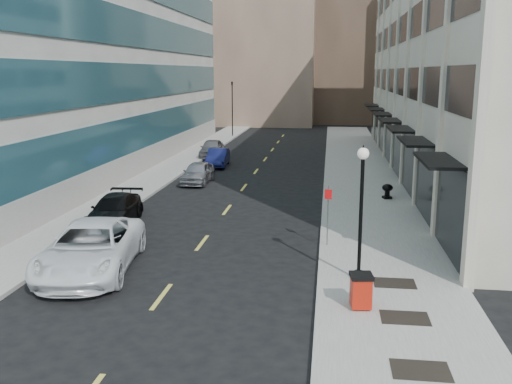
% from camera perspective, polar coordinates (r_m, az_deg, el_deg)
% --- Properties ---
extents(ground, '(160.00, 160.00, 0.00)m').
position_cam_1_polar(ground, '(17.33, -11.37, -12.72)').
color(ground, black).
rests_on(ground, ground).
extents(sidewalk_right, '(5.00, 80.00, 0.15)m').
position_cam_1_polar(sidewalk_right, '(35.66, 10.78, 0.26)').
color(sidewalk_right, gray).
rests_on(sidewalk_right, ground).
extents(sidewalk_left, '(3.00, 80.00, 0.15)m').
position_cam_1_polar(sidewalk_left, '(37.49, -11.10, 0.82)').
color(sidewalk_left, gray).
rests_on(sidewalk_left, ground).
extents(building_right, '(15.30, 46.50, 18.25)m').
position_cam_1_polar(building_right, '(43.50, 23.57, 13.39)').
color(building_right, beige).
rests_on(building_right, ground).
extents(building_left, '(16.14, 46.00, 20.00)m').
position_cam_1_polar(building_left, '(47.03, -20.17, 14.68)').
color(building_left, white).
rests_on(building_left, ground).
extents(skyline_tan_near, '(14.00, 18.00, 28.00)m').
position_cam_1_polar(skyline_tan_near, '(83.67, 1.01, 16.63)').
color(skyline_tan_near, '#967862').
rests_on(skyline_tan_near, ground).
extents(skyline_brown, '(12.00, 16.00, 34.00)m').
position_cam_1_polar(skyline_brown, '(87.47, 9.58, 18.24)').
color(skyline_brown, brown).
rests_on(skyline_brown, ground).
extents(skyline_tan_far, '(12.00, 14.00, 22.00)m').
position_cam_1_polar(skyline_tan_far, '(94.93, -4.50, 14.22)').
color(skyline_tan_far, '#967862').
rests_on(skyline_tan_far, ground).
extents(skyline_stone, '(10.00, 14.00, 20.00)m').
position_cam_1_polar(skyline_stone, '(81.92, 16.76, 13.44)').
color(skyline_stone, beige).
rests_on(skyline_stone, ground).
extents(grate_near, '(1.40, 1.00, 0.01)m').
position_cam_1_polar(grate_near, '(14.84, 16.14, -16.75)').
color(grate_near, black).
rests_on(grate_near, sidewalk_right).
extents(grate_mid, '(1.40, 1.00, 0.01)m').
position_cam_1_polar(grate_mid, '(17.51, 14.66, -12.07)').
color(grate_mid, black).
rests_on(grate_mid, sidewalk_right).
extents(grate_far, '(1.40, 1.00, 0.01)m').
position_cam_1_polar(grate_far, '(20.08, 13.68, -8.84)').
color(grate_far, black).
rests_on(grate_far, sidewalk_right).
extents(road_centerline, '(0.15, 68.20, 0.01)m').
position_cam_1_polar(road_centerline, '(33.09, -2.00, -0.56)').
color(road_centerline, '#D8CC4C').
rests_on(road_centerline, ground).
extents(traffic_signal, '(0.66, 0.66, 6.98)m').
position_cam_1_polar(traffic_signal, '(63.81, -2.41, 10.63)').
color(traffic_signal, black).
rests_on(traffic_signal, ground).
extents(car_white_van, '(3.83, 6.79, 1.79)m').
position_cam_1_polar(car_white_van, '(21.62, -16.17, -5.40)').
color(car_white_van, white).
rests_on(car_white_van, ground).
extents(car_black_pickup, '(2.28, 4.89, 1.38)m').
position_cam_1_polar(car_black_pickup, '(28.00, -13.97, -1.78)').
color(car_black_pickup, black).
rests_on(car_black_pickup, ground).
extents(car_silver_sedan, '(1.70, 4.13, 1.40)m').
position_cam_1_polar(car_silver_sedan, '(37.42, -5.85, 1.93)').
color(car_silver_sedan, gray).
rests_on(car_silver_sedan, ground).
extents(car_blue_sedan, '(1.70, 4.23, 1.37)m').
position_cam_1_polar(car_blue_sedan, '(44.03, -3.83, 3.45)').
color(car_blue_sedan, '#161A53').
rests_on(car_blue_sedan, ground).
extents(car_grey_sedan, '(2.04, 4.55, 1.52)m').
position_cam_1_polar(car_grey_sedan, '(48.81, -4.43, 4.37)').
color(car_grey_sedan, slate).
rests_on(car_grey_sedan, ground).
extents(trash_bin, '(0.74, 0.79, 1.08)m').
position_cam_1_polar(trash_bin, '(17.69, 10.45, -9.59)').
color(trash_bin, '#B51B0C').
rests_on(trash_bin, sidewalk_right).
extents(lamppost, '(0.39, 0.39, 4.68)m').
position_cam_1_polar(lamppost, '(19.38, 10.49, -0.97)').
color(lamppost, black).
rests_on(lamppost, sidewalk_right).
extents(sign_post, '(0.29, 0.08, 2.51)m').
position_cam_1_polar(sign_post, '(23.40, 7.21, -1.51)').
color(sign_post, slate).
rests_on(sign_post, sidewalk_right).
extents(urn_planter, '(0.60, 0.60, 0.83)m').
position_cam_1_polar(urn_planter, '(32.91, 13.00, 0.23)').
color(urn_planter, black).
rests_on(urn_planter, sidewalk_right).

